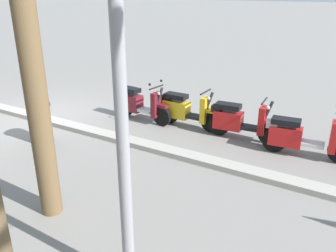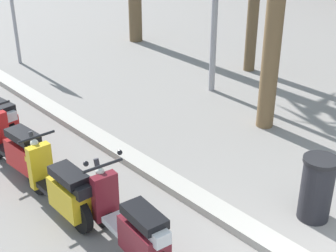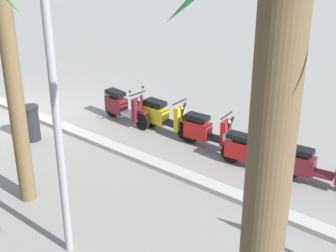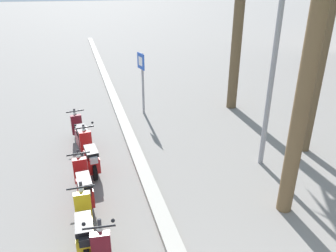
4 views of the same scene
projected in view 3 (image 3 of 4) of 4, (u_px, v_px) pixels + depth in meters
ground_plane at (28, 116)px, 14.81m from camera, size 200.00×200.00×0.00m
curb_strip at (30, 114)px, 14.84m from camera, size 60.00×0.36×0.12m
scooter_maroon_mid_rear at (312, 166)px, 11.09m from camera, size 1.80×0.62×1.04m
scooter_red_second_in_line at (252, 151)px, 11.76m from camera, size 1.86×0.58×1.17m
scooter_red_mid_centre at (206, 131)px, 12.77m from camera, size 1.73×0.56×1.04m
scooter_yellow_lead_nearest at (163, 116)px, 13.65m from camera, size 1.74×0.56×1.04m
scooter_maroon_last_in_row at (123, 107)px, 14.28m from camera, size 1.84×0.56×1.17m
palm_tree_by_mall_entrance at (281, 35)px, 3.73m from camera, size 2.55×2.53×6.65m
litter_bin at (31, 123)px, 13.16m from camera, size 0.48×0.48×0.95m
street_lamp at (48, 30)px, 7.49m from camera, size 0.36×0.36×6.64m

